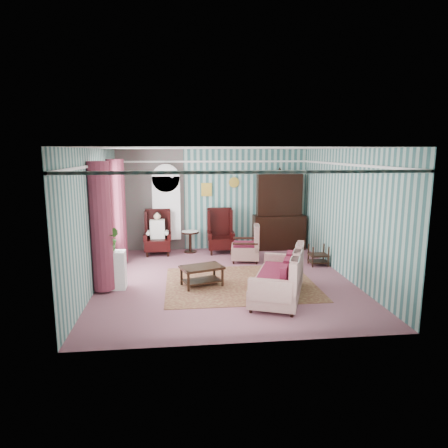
{
  "coord_description": "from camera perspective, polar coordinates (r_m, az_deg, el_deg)",
  "views": [
    {
      "loc": [
        -0.97,
        -8.51,
        2.84
      ],
      "look_at": [
        0.05,
        0.6,
        1.16
      ],
      "focal_mm": 32.0,
      "sensor_mm": 36.0,
      "label": 1
    }
  ],
  "objects": [
    {
      "name": "wingback_right",
      "position": [
        11.24,
        -0.51,
        -1.01
      ],
      "size": [
        0.76,
        0.8,
        1.25
      ],
      "primitive_type": "cube",
      "color": "black",
      "rests_on": "floor"
    },
    {
      "name": "room_shell",
      "position": [
        8.73,
        -4.03,
        4.86
      ],
      "size": [
        5.53,
        6.02,
        2.91
      ],
      "color": "#3B6B68",
      "rests_on": "ground"
    },
    {
      "name": "plant_stand",
      "position": [
        8.68,
        -15.67,
        -6.36
      ],
      "size": [
        0.55,
        0.35,
        0.8
      ],
      "primitive_type": "cube",
      "color": "silver",
      "rests_on": "floor"
    },
    {
      "name": "seated_woman",
      "position": [
        11.2,
        -9.45,
        -1.37
      ],
      "size": [
        0.44,
        0.4,
        1.18
      ],
      "primitive_type": null,
      "color": "beige",
      "rests_on": "floor"
    },
    {
      "name": "dresser_hutch",
      "position": [
        11.71,
        7.91,
        2.11
      ],
      "size": [
        1.5,
        0.56,
        2.36
      ],
      "primitive_type": "cube",
      "color": "black",
      "rests_on": "floor"
    },
    {
      "name": "floor",
      "position": [
        9.02,
        0.14,
        -7.99
      ],
      "size": [
        6.0,
        6.0,
        0.0
      ],
      "primitive_type": "plane",
      "color": "#915460",
      "rests_on": "ground"
    },
    {
      "name": "sofa",
      "position": [
        7.88,
        7.71,
        -6.74
      ],
      "size": [
        1.74,
        2.23,
        1.07
      ],
      "primitive_type": "cube",
      "rotation": [
        0.0,
        0.0,
        1.2
      ],
      "color": "beige",
      "rests_on": "floor"
    },
    {
      "name": "potted_plant_a",
      "position": [
        8.42,
        -16.1,
        -2.63
      ],
      "size": [
        0.46,
        0.43,
        0.42
      ],
      "primitive_type": "imported",
      "rotation": [
        0.0,
        0.0,
        -0.35
      ],
      "color": "#174A17",
      "rests_on": "plant_stand"
    },
    {
      "name": "bookcase",
      "position": [
        11.48,
        -8.19,
        1.64
      ],
      "size": [
        0.8,
        0.28,
        2.24
      ],
      "primitive_type": "cube",
      "color": "white",
      "rests_on": "floor"
    },
    {
      "name": "potted_plant_b",
      "position": [
        8.58,
        -15.7,
        -2.06
      ],
      "size": [
        0.34,
        0.3,
        0.5
      ],
      "primitive_type": "imported",
      "rotation": [
        0.0,
        0.0,
        -0.35
      ],
      "color": "#254F18",
      "rests_on": "plant_stand"
    },
    {
      "name": "nest_table",
      "position": [
        10.34,
        13.33,
        -4.32
      ],
      "size": [
        0.45,
        0.38,
        0.54
      ],
      "primitive_type": "cube",
      "color": "black",
      "rests_on": "floor"
    },
    {
      "name": "floral_armchair",
      "position": [
        10.41,
        3.04,
        -2.71
      ],
      "size": [
        0.97,
        0.91,
        0.98
      ],
      "primitive_type": "cube",
      "rotation": [
        0.0,
        0.0,
        1.41
      ],
      "color": "#B9AC8F",
      "rests_on": "floor"
    },
    {
      "name": "rug",
      "position": [
        8.78,
        2.33,
        -8.49
      ],
      "size": [
        3.2,
        2.6,
        0.01
      ],
      "primitive_type": "cube",
      "color": "#531B1C",
      "rests_on": "floor"
    },
    {
      "name": "potted_plant_c",
      "position": [
        8.59,
        -16.16,
        -2.55
      ],
      "size": [
        0.27,
        0.27,
        0.36
      ],
      "primitive_type": "imported",
      "rotation": [
        0.0,
        0.0,
        -0.41
      ],
      "color": "#22561A",
      "rests_on": "plant_stand"
    },
    {
      "name": "wingback_left",
      "position": [
        11.2,
        -9.46,
        -1.2
      ],
      "size": [
        0.76,
        0.8,
        1.25
      ],
      "primitive_type": "cube",
      "color": "black",
      "rests_on": "floor"
    },
    {
      "name": "round_side_table",
      "position": [
        11.4,
        -4.85,
        -2.56
      ],
      "size": [
        0.5,
        0.5,
        0.6
      ],
      "primitive_type": "cylinder",
      "color": "black",
      "rests_on": "floor"
    },
    {
      "name": "coffee_table",
      "position": [
        8.59,
        -3.18,
        -7.44
      ],
      "size": [
        1.0,
        0.79,
        0.43
      ],
      "primitive_type": "cube",
      "rotation": [
        0.0,
        0.0,
        0.32
      ],
      "color": "black",
      "rests_on": "floor"
    }
  ]
}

